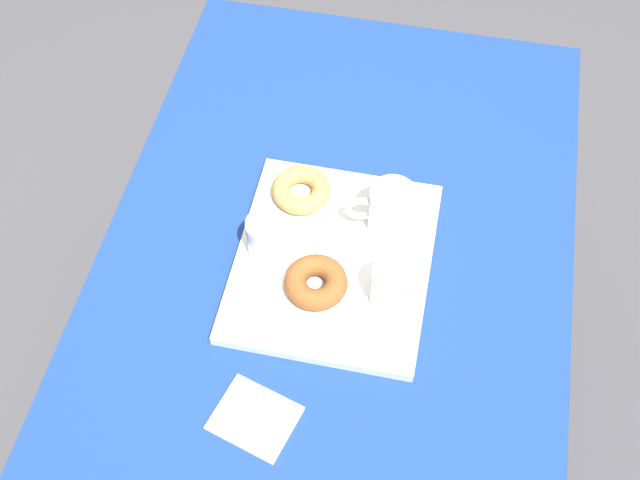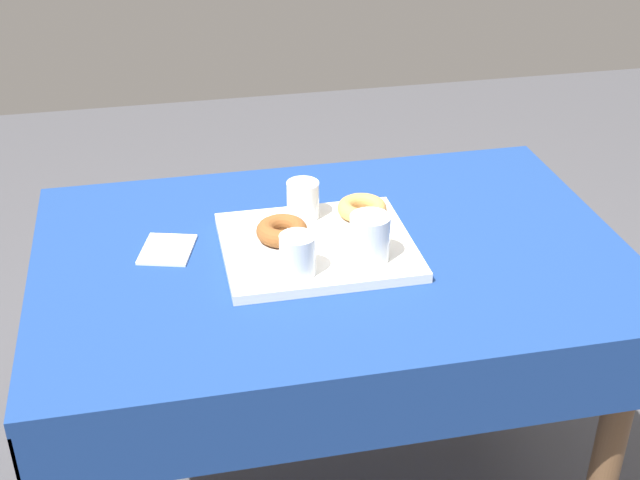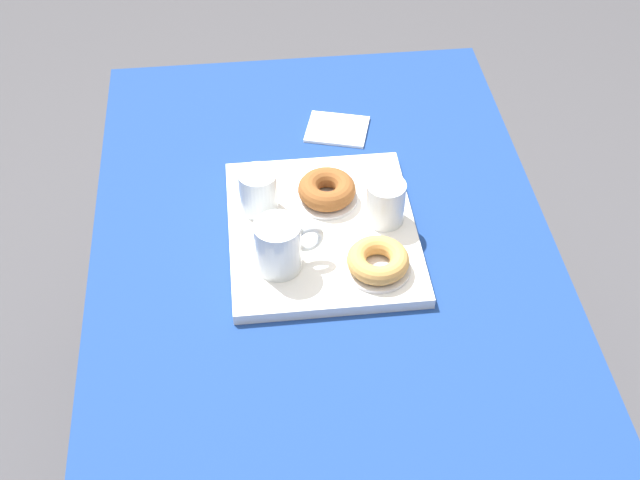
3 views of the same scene
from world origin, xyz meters
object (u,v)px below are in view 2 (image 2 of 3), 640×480
at_px(serving_tray, 317,245).
at_px(donut_plate_right, 282,240).
at_px(sugar_donut_right, 282,231).
at_px(dining_table, 332,298).
at_px(water_glass_near, 303,201).
at_px(donut_plate_left, 362,216).
at_px(water_glass_far, 298,256).
at_px(sugar_donut_left, 362,208).
at_px(tea_mug_left, 369,238).
at_px(paper_napkin, 167,249).

xyz_separation_m(serving_tray, donut_plate_right, (-0.07, 0.01, 0.01)).
bearing_deg(sugar_donut_right, dining_table, -8.97).
height_order(serving_tray, donut_plate_right, donut_plate_right).
bearing_deg(water_glass_near, donut_plate_left, -14.39).
bearing_deg(donut_plate_left, dining_table, -135.67).
relative_size(serving_tray, donut_plate_right, 3.44).
height_order(serving_tray, water_glass_far, water_glass_far).
relative_size(sugar_donut_left, sugar_donut_right, 1.00).
height_order(sugar_donut_left, donut_plate_right, sugar_donut_left).
bearing_deg(tea_mug_left, serving_tray, 135.35).
height_order(serving_tray, sugar_donut_right, sugar_donut_right).
xyz_separation_m(donut_plate_left, sugar_donut_left, (0.00, 0.00, 0.02)).
xyz_separation_m(sugar_donut_left, paper_napkin, (-0.42, -0.02, -0.04)).
relative_size(water_glass_far, paper_napkin, 0.67).
bearing_deg(sugar_donut_right, tea_mug_left, -31.98).
relative_size(dining_table, donut_plate_left, 10.82).
relative_size(serving_tray, tea_mug_left, 3.22).
bearing_deg(water_glass_near, tea_mug_left, -64.07).
xyz_separation_m(water_glass_far, sugar_donut_right, (-0.01, 0.13, -0.01)).
relative_size(dining_table, donut_plate_right, 10.82).
bearing_deg(serving_tray, water_glass_far, -118.37).
xyz_separation_m(dining_table, sugar_donut_right, (-0.10, 0.02, 0.17)).
relative_size(dining_table, water_glass_near, 14.93).
distance_m(water_glass_near, water_glass_far, 0.23).
xyz_separation_m(water_glass_far, paper_napkin, (-0.24, 0.17, -0.06)).
bearing_deg(paper_napkin, sugar_donut_left, 2.42).
relative_size(dining_table, sugar_donut_left, 11.52).
relative_size(water_glass_far, sugar_donut_left, 0.77).
bearing_deg(water_glass_near, donut_plate_right, -122.71).
xyz_separation_m(donut_plate_left, donut_plate_right, (-0.19, -0.07, 0.00)).
relative_size(serving_tray, water_glass_near, 4.74).
height_order(donut_plate_left, paper_napkin, donut_plate_left).
relative_size(tea_mug_left, donut_plate_left, 1.07).
height_order(dining_table, water_glass_far, water_glass_far).
bearing_deg(water_glass_far, serving_tray, 61.63).
height_order(tea_mug_left, water_glass_far, tea_mug_left).
bearing_deg(tea_mug_left, donut_plate_right, 148.02).
relative_size(water_glass_near, donut_plate_left, 0.72).
distance_m(sugar_donut_left, paper_napkin, 0.42).
height_order(serving_tray, paper_napkin, serving_tray).
height_order(sugar_donut_left, sugar_donut_right, sugar_donut_right).
bearing_deg(donut_plate_left, water_glass_far, -132.79).
height_order(water_glass_near, sugar_donut_right, water_glass_near).
xyz_separation_m(water_glass_far, sugar_donut_left, (0.18, 0.19, -0.01)).
height_order(donut_plate_left, sugar_donut_right, sugar_donut_right).
xyz_separation_m(tea_mug_left, sugar_donut_right, (-0.16, 0.10, -0.02)).
xyz_separation_m(dining_table, donut_plate_left, (0.08, 0.08, 0.15)).
distance_m(sugar_donut_right, paper_napkin, 0.24).
distance_m(tea_mug_left, paper_napkin, 0.43).
distance_m(donut_plate_left, paper_napkin, 0.42).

